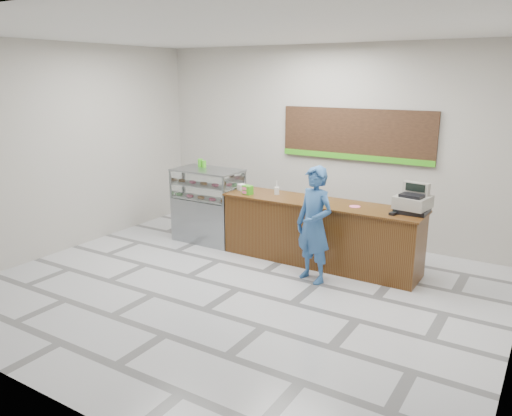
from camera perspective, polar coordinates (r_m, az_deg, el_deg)
The scene contains 16 objects.
floor at distance 7.22m, azimuth -2.15°, elevation -9.23°, with size 7.00×7.00×0.00m, color silver.
back_wall at distance 9.31m, azimuth 8.17°, elevation 7.33°, with size 7.00×7.00×0.00m, color #B7B2A8.
ceiling at distance 6.61m, azimuth -2.46°, elevation 19.64°, with size 7.00×7.00×0.00m, color silver.
sales_counter at distance 8.06m, azimuth 7.25°, elevation -2.81°, with size 3.26×0.76×1.03m.
display_case at distance 9.11m, azimuth -5.49°, elevation 0.37°, with size 1.22×0.72×1.33m.
menu_board at distance 9.04m, azimuth 11.32°, elevation 8.15°, with size 2.80×0.06×0.90m.
cash_register at distance 7.55m, azimuth 17.52°, elevation 0.69°, with size 0.51×0.53×0.42m.
card_terminal at distance 7.38m, azimuth 15.44°, elevation -0.58°, with size 0.08×0.16×0.04m, color black.
serving_tray at distance 7.82m, azimuth 6.98°, elevation 0.64°, with size 0.34×0.26×0.02m.
napkin_box at distance 8.63m, azimuth -1.64°, elevation 2.39°, with size 0.12×0.12×0.11m, color white.
straw_cup at distance 8.32m, azimuth 2.38°, elevation 1.97°, with size 0.08×0.08×0.12m, color silver.
promo_box at distance 8.33m, azimuth -0.98°, elevation 2.09°, with size 0.17×0.11×0.15m, color green.
donut_decal at distance 7.70m, azimuth 11.24°, elevation 0.18°, with size 0.17×0.17×0.00m, color pink.
green_cup_left at distance 9.24m, azimuth -6.37°, elevation 5.15°, with size 0.09×0.09×0.14m, color green.
green_cup_right at distance 9.17m, azimuth -5.96°, elevation 5.02°, with size 0.08×0.08×0.12m, color green.
customer at distance 7.28m, azimuth 6.67°, elevation -1.92°, with size 0.63×0.41×1.72m, color #2F5B96.
Camera 1 is at (3.69, -5.46, 2.95)m, focal length 35.00 mm.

